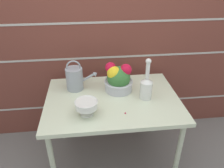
{
  "coord_description": "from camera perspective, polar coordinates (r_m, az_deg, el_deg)",
  "views": [
    {
      "loc": [
        -0.18,
        -1.59,
        1.81
      ],
      "look_at": [
        0.0,
        0.04,
        0.86
      ],
      "focal_mm": 35.0,
      "sensor_mm": 36.0,
      "label": 1
    }
  ],
  "objects": [
    {
      "name": "flower_planter",
      "position": [
        1.98,
        1.64,
        1.34
      ],
      "size": [
        0.26,
        0.26,
        0.27
      ],
      "color": "#BCBCC1",
      "rests_on": "patio_table"
    },
    {
      "name": "fallen_petal",
      "position": [
        1.75,
        3.48,
        -7.62
      ],
      "size": [
        0.01,
        0.01,
        0.01
      ],
      "color": "red",
      "rests_on": "patio_table"
    },
    {
      "name": "crystal_pedestal_bowl",
      "position": [
        1.7,
        -6.71,
        -5.5
      ],
      "size": [
        0.18,
        0.18,
        0.12
      ],
      "color": "silver",
      "rests_on": "patio_table"
    },
    {
      "name": "ground_plane",
      "position": [
        2.42,
        0.12,
        -18.45
      ],
      "size": [
        12.0,
        12.0,
        0.0
      ],
      "primitive_type": "plane",
      "color": "slate"
    },
    {
      "name": "brick_wall",
      "position": [
        2.25,
        -1.44,
        11.63
      ],
      "size": [
        3.6,
        0.08,
        2.2
      ],
      "color": "brown",
      "rests_on": "ground_plane"
    },
    {
      "name": "watering_can",
      "position": [
        2.04,
        -9.64,
        1.48
      ],
      "size": [
        0.3,
        0.15,
        0.29
      ],
      "color": "#93999E",
      "rests_on": "patio_table"
    },
    {
      "name": "glass_decanter",
      "position": [
        1.89,
        8.94,
        -0.56
      ],
      "size": [
        0.1,
        0.1,
        0.38
      ],
      "color": "silver",
      "rests_on": "patio_table"
    },
    {
      "name": "patio_table",
      "position": [
        1.97,
        0.14,
        -5.36
      ],
      "size": [
        1.17,
        0.82,
        0.74
      ],
      "color": "beige",
      "rests_on": "ground_plane"
    }
  ]
}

